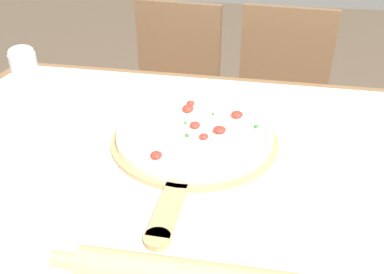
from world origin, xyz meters
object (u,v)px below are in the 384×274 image
Objects in this scene: pizza_peel at (193,143)px; flour_cup at (24,64)px; chair_right at (279,103)px; pizza at (194,132)px; chair_left at (172,94)px.

pizza_peel is 4.69× the size of flour_cup.
chair_right reaches higher than pizza_peel.
flour_cup is (-0.60, 0.27, 0.06)m from pizza_peel.
chair_left reaches higher than pizza.
pizza is at bearing 89.36° from pizza_peel.
chair_left is 0.69m from flour_cup.
flour_cup is at bearing 156.92° from pizza.
flour_cup is at bearing -117.81° from chair_left.
chair_left is at bearing 55.40° from flour_cup.
chair_right is at bearing 74.32° from pizza_peel.
chair_right is 7.44× the size of flour_cup.
pizza_peel is at bearing -90.64° from pizza.
flour_cup is at bearing -142.47° from chair_right.
pizza is at bearing -100.41° from chair_right.
flour_cup is (-0.35, -0.51, 0.30)m from chair_left.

